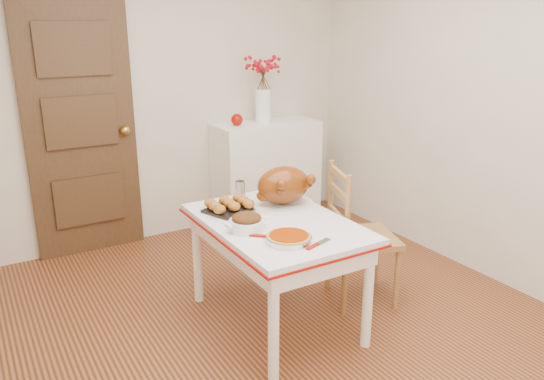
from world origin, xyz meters
TOP-DOWN VIEW (x-y plane):
  - floor at (0.00, 0.00)m, footprint 3.50×4.00m
  - wall_back at (0.00, 2.00)m, footprint 3.50×0.00m
  - wall_right at (1.75, 0.00)m, footprint 0.00×4.00m
  - door_back at (-0.70, 1.97)m, footprint 0.85×0.06m
  - sideboard at (0.89, 1.78)m, footprint 0.97×0.43m
  - kitchen_table at (0.04, 0.20)m, footprint 0.80×1.16m
  - chair_oak at (0.70, 0.15)m, footprint 0.54×0.54m
  - berry_vase at (0.86, 1.78)m, footprint 0.32×0.32m
  - apple at (0.59, 1.78)m, footprint 0.11×0.11m
  - turkey_platter at (0.21, 0.40)m, footprint 0.48×0.42m
  - pumpkin_pie at (-0.07, -0.11)m, footprint 0.29×0.29m
  - stuffing_dish at (-0.19, 0.16)m, footprint 0.31×0.27m
  - rolls_tray at (-0.12, 0.51)m, footprint 0.35×0.32m
  - pie_server at (0.05, -0.23)m, footprint 0.21×0.12m
  - carving_knife at (-0.12, -0.02)m, footprint 0.24×0.23m
  - drinking_glass at (0.06, 0.70)m, footprint 0.08×0.08m
  - shaker_pair at (0.29, 0.61)m, footprint 0.10×0.07m

SIDE VIEW (x-z plane):
  - floor at x=0.00m, z-range 0.00..0.00m
  - kitchen_table at x=0.04m, z-range 0.00..0.70m
  - chair_oak at x=0.70m, z-range 0.00..0.96m
  - sideboard at x=0.89m, z-range 0.00..0.97m
  - pie_server at x=0.05m, z-range 0.70..0.71m
  - carving_knife at x=-0.12m, z-range 0.70..0.71m
  - pumpkin_pie at x=-0.07m, z-range 0.70..0.75m
  - rolls_tray at x=-0.12m, z-range 0.70..0.77m
  - shaker_pair at x=0.29m, z-range 0.70..0.79m
  - stuffing_dish at x=-0.19m, z-range 0.70..0.79m
  - drinking_glass at x=0.06m, z-range 0.70..0.81m
  - turkey_platter at x=0.21m, z-range 0.70..0.96m
  - apple at x=0.59m, z-range 0.97..1.07m
  - door_back at x=-0.70m, z-range 0.00..2.06m
  - wall_back at x=0.00m, z-range 0.00..2.50m
  - wall_right at x=1.75m, z-range 0.00..2.50m
  - berry_vase at x=0.86m, z-range 0.97..1.59m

